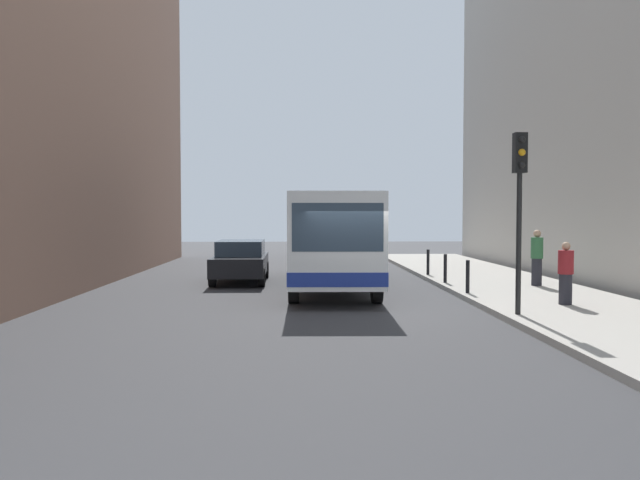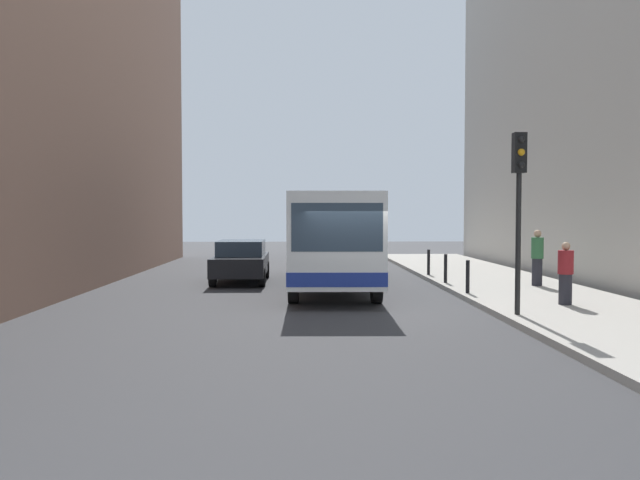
{
  "view_description": "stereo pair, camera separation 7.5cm",
  "coord_description": "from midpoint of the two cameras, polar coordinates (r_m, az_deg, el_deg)",
  "views": [
    {
      "loc": [
        -1.45,
        -16.14,
        2.42
      ],
      "look_at": [
        -0.77,
        3.0,
        1.65
      ],
      "focal_mm": 35.78,
      "sensor_mm": 36.0,
      "label": 1
    },
    {
      "loc": [
        -1.38,
        -16.14,
        2.42
      ],
      "look_at": [
        -0.77,
        3.0,
        1.65
      ],
      "focal_mm": 35.78,
      "sensor_mm": 36.0,
      "label": 2
    }
  ],
  "objects": [
    {
      "name": "pedestrian_near_signal",
      "position": [
        17.15,
        21.0,
        -2.82
      ],
      "size": [
        0.38,
        0.38,
        1.58
      ],
      "rotation": [
        0.0,
        0.0,
        3.32
      ],
      "color": "#26262D",
      "rests_on": "sidewalk"
    },
    {
      "name": "bollard_far",
      "position": [
        24.25,
        9.55,
        -1.96
      ],
      "size": [
        0.11,
        0.11,
        0.95
      ],
      "primitive_type": "cylinder",
      "color": "black",
      "rests_on": "sidewalk"
    },
    {
      "name": "traffic_light",
      "position": [
        15.05,
        17.29,
        4.44
      ],
      "size": [
        0.28,
        0.33,
        4.1
      ],
      "color": "black",
      "rests_on": "sidewalk"
    },
    {
      "name": "car_beside_bus",
      "position": [
        22.94,
        -7.19,
        -1.79
      ],
      "size": [
        1.89,
        4.41,
        1.48
      ],
      "rotation": [
        0.0,
        0.0,
        3.15
      ],
      "color": "black",
      "rests_on": "ground"
    },
    {
      "name": "bollard_mid",
      "position": [
        21.54,
        11.04,
        -2.51
      ],
      "size": [
        0.11,
        0.11,
        0.95
      ],
      "primitive_type": "cylinder",
      "color": "black",
      "rests_on": "sidewalk"
    },
    {
      "name": "bollard_near",
      "position": [
        18.84,
        12.96,
        -3.21
      ],
      "size": [
        0.11,
        0.11,
        0.95
      ],
      "primitive_type": "cylinder",
      "color": "black",
      "rests_on": "sidewalk"
    },
    {
      "name": "ground_plane",
      "position": [
        16.38,
        2.96,
        -6.18
      ],
      "size": [
        80.0,
        80.0,
        0.0
      ],
      "primitive_type": "plane",
      "color": "#38383A"
    },
    {
      "name": "pedestrian_mid_sidewalk",
      "position": [
        21.38,
        18.73,
        -1.51
      ],
      "size": [
        0.38,
        0.38,
        1.77
      ],
      "rotation": [
        0.0,
        0.0,
        5.67
      ],
      "color": "#26262D",
      "rests_on": "sidewalk"
    },
    {
      "name": "bus",
      "position": [
        21.28,
        0.88,
        0.45
      ],
      "size": [
        2.77,
        11.07,
        3.0
      ],
      "rotation": [
        0.0,
        0.0,
        3.12
      ],
      "color": "white",
      "rests_on": "ground"
    },
    {
      "name": "sidewalk",
      "position": [
        17.68,
        20.77,
        -5.46
      ],
      "size": [
        4.4,
        40.0,
        0.15
      ],
      "primitive_type": "cube",
      "color": "#ADA89E",
      "rests_on": "ground"
    }
  ]
}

